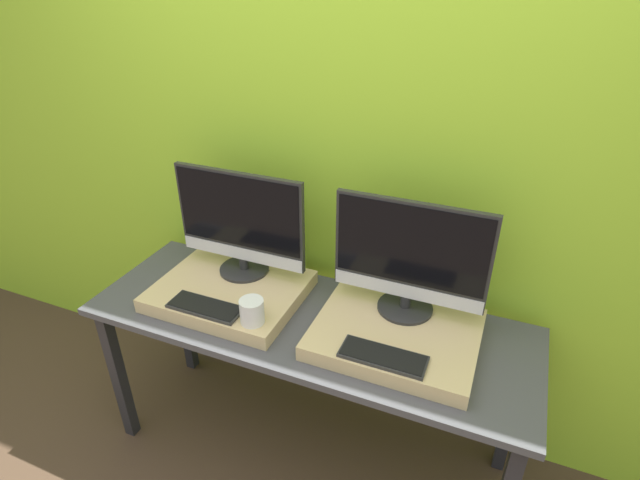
{
  "coord_description": "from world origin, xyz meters",
  "views": [
    {
      "loc": [
        0.66,
        -1.12,
        2.01
      ],
      "look_at": [
        0.0,
        0.44,
        1.06
      ],
      "focal_mm": 28.0,
      "sensor_mm": 36.0,
      "label": 1
    }
  ],
  "objects_px": {
    "monitor_left": "(240,222)",
    "monitor_right": "(410,257)",
    "keyboard_left": "(205,307)",
    "mug": "(252,311)",
    "keyboard_right": "(383,356)"
  },
  "relations": [
    {
      "from": "keyboard_left",
      "to": "keyboard_right",
      "type": "relative_size",
      "value": 1.0
    },
    {
      "from": "mug",
      "to": "keyboard_right",
      "type": "bearing_deg",
      "value": 0.0
    },
    {
      "from": "monitor_left",
      "to": "keyboard_right",
      "type": "distance_m",
      "value": 0.81
    },
    {
      "from": "monitor_left",
      "to": "mug",
      "type": "bearing_deg",
      "value": -54.8
    },
    {
      "from": "keyboard_right",
      "to": "monitor_left",
      "type": "bearing_deg",
      "value": 157.45
    },
    {
      "from": "monitor_left",
      "to": "keyboard_left",
      "type": "height_order",
      "value": "monitor_left"
    },
    {
      "from": "monitor_left",
      "to": "monitor_right",
      "type": "relative_size",
      "value": 1.0
    },
    {
      "from": "keyboard_left",
      "to": "mug",
      "type": "xyz_separation_m",
      "value": [
        0.21,
        0.0,
        0.04
      ]
    },
    {
      "from": "monitor_left",
      "to": "keyboard_right",
      "type": "relative_size",
      "value": 1.93
    },
    {
      "from": "keyboard_left",
      "to": "keyboard_right",
      "type": "distance_m",
      "value": 0.72
    },
    {
      "from": "monitor_left",
      "to": "monitor_right",
      "type": "height_order",
      "value": "same"
    },
    {
      "from": "keyboard_left",
      "to": "monitor_right",
      "type": "xyz_separation_m",
      "value": [
        0.72,
        0.3,
        0.23
      ]
    },
    {
      "from": "mug",
      "to": "monitor_left",
      "type": "bearing_deg",
      "value": 125.2
    },
    {
      "from": "monitor_right",
      "to": "keyboard_right",
      "type": "distance_m",
      "value": 0.38
    },
    {
      "from": "mug",
      "to": "monitor_right",
      "type": "xyz_separation_m",
      "value": [
        0.51,
        0.3,
        0.19
      ]
    }
  ]
}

